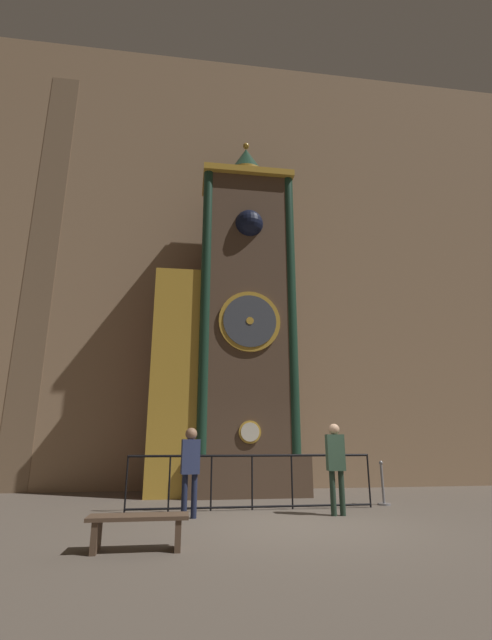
{
  "coord_description": "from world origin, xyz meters",
  "views": [
    {
      "loc": [
        -1.96,
        -7.71,
        1.42
      ],
      "look_at": [
        -0.35,
        4.09,
        4.73
      ],
      "focal_mm": 24.0,
      "sensor_mm": 36.0,
      "label": 1
    }
  ],
  "objects_px": {
    "visitor_near": "(190,462)",
    "visitor_bench": "(138,525)",
    "clock_tower": "(233,327)",
    "visitor_far": "(336,459)",
    "stanchion_post": "(383,491)"
  },
  "relations": [
    {
      "from": "visitor_near",
      "to": "visitor_bench",
      "type": "height_order",
      "value": "visitor_near"
    },
    {
      "from": "clock_tower",
      "to": "visitor_bench",
      "type": "bearing_deg",
      "value": -108.48
    },
    {
      "from": "visitor_far",
      "to": "visitor_bench",
      "type": "height_order",
      "value": "visitor_far"
    },
    {
      "from": "stanchion_post",
      "to": "visitor_bench",
      "type": "bearing_deg",
      "value": -145.91
    },
    {
      "from": "clock_tower",
      "to": "stanchion_post",
      "type": "xyz_separation_m",
      "value": [
        3.17,
        -2.08,
        -4.2
      ]
    },
    {
      "from": "visitor_bench",
      "to": "visitor_near",
      "type": "bearing_deg",
      "value": 73.37
    },
    {
      "from": "visitor_bench",
      "to": "visitor_far",
      "type": "bearing_deg",
      "value": 31.96
    },
    {
      "from": "visitor_far",
      "to": "visitor_near",
      "type": "bearing_deg",
      "value": -177.31
    },
    {
      "from": "stanchion_post",
      "to": "visitor_bench",
      "type": "distance_m",
      "value": 6.03
    },
    {
      "from": "clock_tower",
      "to": "visitor_far",
      "type": "distance_m",
      "value": 5.05
    },
    {
      "from": "visitor_near",
      "to": "visitor_bench",
      "type": "relative_size",
      "value": 1.23
    },
    {
      "from": "visitor_near",
      "to": "stanchion_post",
      "type": "distance_m",
      "value": 4.49
    },
    {
      "from": "stanchion_post",
      "to": "visitor_bench",
      "type": "height_order",
      "value": "stanchion_post"
    },
    {
      "from": "visitor_near",
      "to": "stanchion_post",
      "type": "xyz_separation_m",
      "value": [
        4.31,
        1.08,
        -0.69
      ]
    },
    {
      "from": "visitor_far",
      "to": "stanchion_post",
      "type": "height_order",
      "value": "visitor_far"
    }
  ]
}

